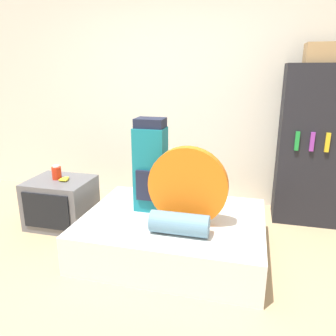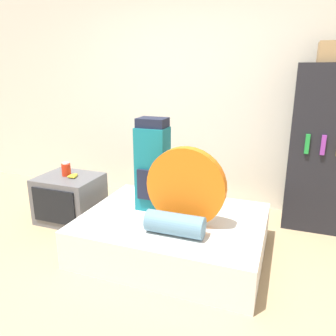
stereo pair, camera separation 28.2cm
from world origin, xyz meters
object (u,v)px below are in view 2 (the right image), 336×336
object	(u,v)px
sleeping_roll	(175,224)
bookshelf	(336,151)
canister	(66,169)
backpack	(152,166)
tent_bag	(186,187)
television	(70,198)

from	to	relation	value
sleeping_roll	bookshelf	xyz separation A→B (m)	(1.23, 1.33, 0.40)
canister	bookshelf	world-z (taller)	bookshelf
backpack	bookshelf	world-z (taller)	bookshelf
tent_bag	sleeping_roll	size ratio (longest dim) A/B	1.42
backpack	tent_bag	size ratio (longest dim) A/B	1.28
sleeping_roll	television	bearing A→B (deg)	159.16
canister	backpack	bearing A→B (deg)	-7.23
backpack	bookshelf	distance (m)	1.84
television	bookshelf	size ratio (longest dim) A/B	0.38
backpack	tent_bag	bearing A→B (deg)	-28.76
tent_bag	canister	distance (m)	1.51
canister	bookshelf	xyz separation A→B (m)	(2.68, 0.77, 0.26)
tent_bag	backpack	bearing A→B (deg)	151.24
backpack	canister	world-z (taller)	backpack
tent_bag	television	world-z (taller)	tent_bag
tent_bag	sleeping_roll	distance (m)	0.32
backpack	canister	distance (m)	1.10
bookshelf	sleeping_roll	bearing A→B (deg)	-132.84
television	bookshelf	world-z (taller)	bookshelf
bookshelf	backpack	bearing A→B (deg)	-150.51
tent_bag	bookshelf	xyz separation A→B (m)	(1.21, 1.12, 0.16)
tent_bag	television	xyz separation A→B (m)	(-1.43, 0.33, -0.43)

